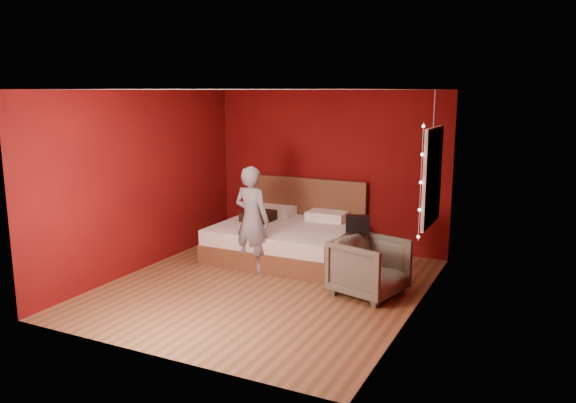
# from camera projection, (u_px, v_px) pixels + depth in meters

# --- Properties ---
(floor) EXTENTS (4.50, 4.50, 0.00)m
(floor) POSITION_uv_depth(u_px,v_px,m) (265.00, 286.00, 7.54)
(floor) COLOR brown
(floor) RESTS_ON ground
(room_walls) EXTENTS (4.04, 4.54, 2.62)m
(room_walls) POSITION_uv_depth(u_px,v_px,m) (264.00, 162.00, 7.22)
(room_walls) COLOR #6A0E0B
(room_walls) RESTS_ON ground
(window) EXTENTS (0.05, 0.97, 1.27)m
(window) POSITION_uv_depth(u_px,v_px,m) (432.00, 177.00, 7.20)
(window) COLOR white
(window) RESTS_ON room_walls
(fairy_lights) EXTENTS (0.04, 0.04, 1.45)m
(fairy_lights) POSITION_uv_depth(u_px,v_px,m) (421.00, 182.00, 6.75)
(fairy_lights) COLOR silver
(fairy_lights) RESTS_ON room_walls
(bed) EXTENTS (2.09, 1.77, 1.15)m
(bed) POSITION_uv_depth(u_px,v_px,m) (288.00, 238.00, 8.88)
(bed) COLOR brown
(bed) RESTS_ON ground
(person) EXTENTS (0.60, 0.44, 1.54)m
(person) POSITION_uv_depth(u_px,v_px,m) (252.00, 219.00, 8.04)
(person) COLOR gray
(person) RESTS_ON ground
(armchair) EXTENTS (1.00, 0.99, 0.75)m
(armchair) POSITION_uv_depth(u_px,v_px,m) (369.00, 267.00, 7.16)
(armchair) COLOR #5A5947
(armchair) RESTS_ON ground
(handbag) EXTENTS (0.34, 0.25, 0.22)m
(handbag) POSITION_uv_depth(u_px,v_px,m) (358.00, 224.00, 7.41)
(handbag) COLOR black
(handbag) RESTS_ON armchair
(throw_pillow) EXTENTS (0.47, 0.47, 0.16)m
(throw_pillow) POSITION_uv_depth(u_px,v_px,m) (258.00, 216.00, 9.04)
(throw_pillow) COLOR black
(throw_pillow) RESTS_ON bed
(hanging_plant) EXTENTS (0.41, 0.38, 0.92)m
(hanging_plant) POSITION_uv_depth(u_px,v_px,m) (433.00, 143.00, 7.81)
(hanging_plant) COLOR silver
(hanging_plant) RESTS_ON room_walls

